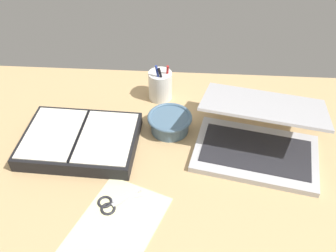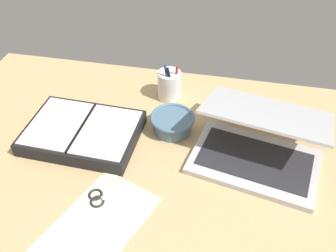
{
  "view_description": "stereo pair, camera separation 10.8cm",
  "coord_description": "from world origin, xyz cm",
  "px_view_note": "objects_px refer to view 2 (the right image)",
  "views": [
    {
      "loc": [
        9.45,
        -69.22,
        80.94
      ],
      "look_at": [
        4.12,
        11.36,
        9.0
      ],
      "focal_mm": 40.0,
      "sensor_mm": 36.0,
      "label": 1
    },
    {
      "loc": [
        20.16,
        -67.79,
        80.94
      ],
      "look_at": [
        4.12,
        11.36,
        9.0
      ],
      "focal_mm": 40.0,
      "sensor_mm": 36.0,
      "label": 2
    }
  ],
  "objects_px": {
    "planner": "(83,132)",
    "scissors": "(101,197)",
    "laptop": "(259,145)",
    "bowl": "(172,123)",
    "pen_cup": "(170,85)"
  },
  "relations": [
    {
      "from": "planner",
      "to": "pen_cup",
      "type": "bearing_deg",
      "value": 51.27
    },
    {
      "from": "laptop",
      "to": "planner",
      "type": "height_order",
      "value": "laptop"
    },
    {
      "from": "laptop",
      "to": "planner",
      "type": "xyz_separation_m",
      "value": [
        -0.52,
        -0.02,
        -0.03
      ]
    },
    {
      "from": "bowl",
      "to": "pen_cup",
      "type": "height_order",
      "value": "pen_cup"
    },
    {
      "from": "bowl",
      "to": "planner",
      "type": "distance_m",
      "value": 0.27
    },
    {
      "from": "laptop",
      "to": "scissors",
      "type": "relative_size",
      "value": 3.42
    },
    {
      "from": "pen_cup",
      "to": "planner",
      "type": "relative_size",
      "value": 0.41
    },
    {
      "from": "bowl",
      "to": "scissors",
      "type": "distance_m",
      "value": 0.32
    },
    {
      "from": "laptop",
      "to": "scissors",
      "type": "distance_m",
      "value": 0.46
    },
    {
      "from": "planner",
      "to": "scissors",
      "type": "xyz_separation_m",
      "value": [
        0.13,
        -0.21,
        -0.02
      ]
    },
    {
      "from": "laptop",
      "to": "scissors",
      "type": "height_order",
      "value": "laptop"
    },
    {
      "from": "laptop",
      "to": "scissors",
      "type": "bearing_deg",
      "value": -138.56
    },
    {
      "from": "laptop",
      "to": "bowl",
      "type": "bearing_deg",
      "value": 176.92
    },
    {
      "from": "pen_cup",
      "to": "scissors",
      "type": "xyz_separation_m",
      "value": [
        -0.09,
        -0.46,
        -0.05
      ]
    },
    {
      "from": "pen_cup",
      "to": "planner",
      "type": "distance_m",
      "value": 0.34
    }
  ]
}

